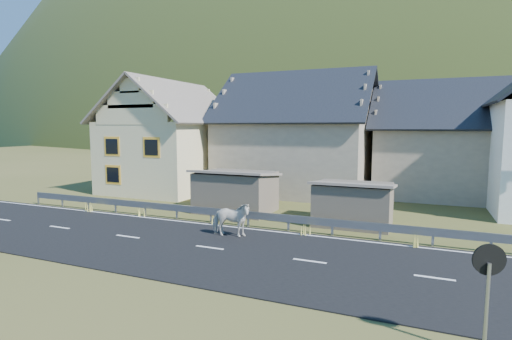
% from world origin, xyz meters
% --- Properties ---
extents(ground, '(160.00, 160.00, 0.00)m').
position_xyz_m(ground, '(0.00, 0.00, 0.00)').
color(ground, '#374018').
rests_on(ground, ground).
extents(road, '(60.00, 7.00, 0.04)m').
position_xyz_m(road, '(0.00, 0.00, 0.02)').
color(road, black).
rests_on(road, ground).
extents(lane_markings, '(60.00, 6.60, 0.01)m').
position_xyz_m(lane_markings, '(0.00, 0.00, 0.04)').
color(lane_markings, silver).
rests_on(lane_markings, road).
extents(guardrail, '(28.10, 0.09, 0.75)m').
position_xyz_m(guardrail, '(-0.00, 3.68, 0.56)').
color(guardrail, '#93969B').
rests_on(guardrail, ground).
extents(shed_left, '(4.30, 3.30, 2.40)m').
position_xyz_m(shed_left, '(-2.00, 6.50, 1.10)').
color(shed_left, '#675B4C').
rests_on(shed_left, ground).
extents(shed_right, '(3.80, 2.90, 2.20)m').
position_xyz_m(shed_right, '(4.50, 6.00, 1.00)').
color(shed_right, '#675B4C').
rests_on(shed_right, ground).
extents(house_cream, '(7.80, 9.80, 8.30)m').
position_xyz_m(house_cream, '(-10.00, 12.00, 4.36)').
color(house_cream, beige).
rests_on(house_cream, ground).
extents(house_stone_a, '(10.80, 9.80, 8.90)m').
position_xyz_m(house_stone_a, '(-1.00, 15.00, 4.63)').
color(house_stone_a, tan).
rests_on(house_stone_a, ground).
extents(house_stone_b, '(9.80, 8.80, 8.10)m').
position_xyz_m(house_stone_b, '(9.00, 17.00, 4.24)').
color(house_stone_b, tan).
rests_on(house_stone_b, ground).
extents(mountain, '(440.00, 280.00, 260.00)m').
position_xyz_m(mountain, '(5.00, 180.00, -20.00)').
color(mountain, '#1E3213').
rests_on(mountain, ground).
extents(conifer_patch, '(76.00, 50.00, 28.00)m').
position_xyz_m(conifer_patch, '(-55.00, 110.00, 6.00)').
color(conifer_patch, black).
rests_on(conifer_patch, ground).
extents(horse, '(1.04, 1.88, 1.51)m').
position_xyz_m(horse, '(0.05, 1.74, 0.79)').
color(horse, beige).
rests_on(horse, road).
extents(traffic_mirror, '(0.65, 0.25, 2.38)m').
position_xyz_m(traffic_mirror, '(8.84, -4.14, 1.74)').
color(traffic_mirror, '#93969B').
rests_on(traffic_mirror, ground).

